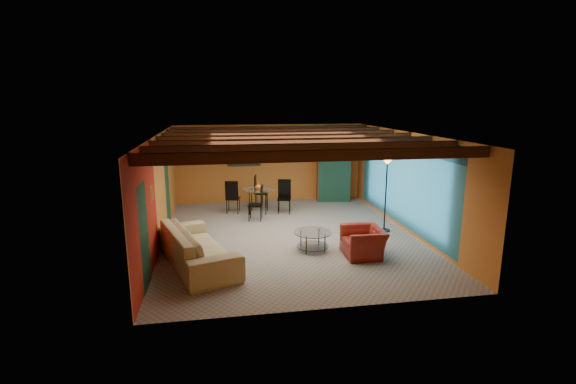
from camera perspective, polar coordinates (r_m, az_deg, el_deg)
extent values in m
cube|color=gray|center=(11.15, 0.18, -6.00)|extent=(6.50, 8.00, 0.01)
cube|color=silver|center=(10.60, 0.18, 7.97)|extent=(6.50, 8.00, 0.01)
cube|color=#C06F2C|center=(14.69, -2.52, 3.95)|extent=(6.50, 0.02, 2.70)
cube|color=#A11F12|center=(10.74, -17.17, 0.17)|extent=(0.02, 8.00, 2.70)
cube|color=teal|center=(11.79, 15.94, 1.32)|extent=(0.02, 8.00, 2.70)
imported|color=tan|center=(9.38, -12.31, -7.25)|extent=(1.95, 3.05, 0.83)
imported|color=maroon|center=(9.86, 10.25, -6.72)|extent=(0.90, 1.03, 0.65)
cube|color=brown|center=(14.90, 6.07, 2.47)|extent=(1.16, 0.69, 1.91)
cube|color=black|center=(14.52, -6.05, 4.99)|extent=(1.05, 0.03, 0.65)
imported|color=#26661E|center=(14.74, 6.18, 7.05)|extent=(0.52, 0.48, 0.48)
imported|color=orange|center=(13.12, -4.10, 2.08)|extent=(0.19, 0.19, 0.19)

